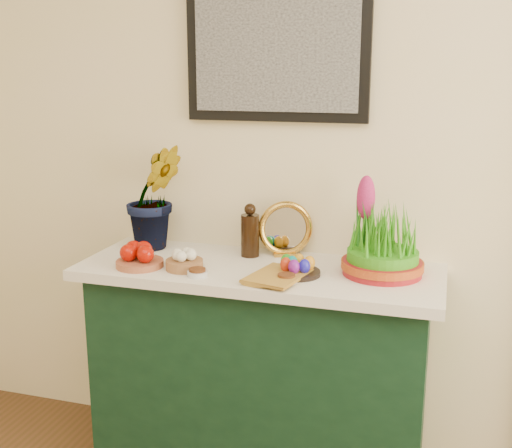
# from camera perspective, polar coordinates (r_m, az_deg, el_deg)

# --- Properties ---
(sideboard) EXTENTS (1.30, 0.45, 0.85)m
(sideboard) POSITION_cam_1_polar(r_m,az_deg,el_deg) (2.67, 0.32, -13.30)
(sideboard) COLOR #12321D
(sideboard) RESTS_ON ground
(tablecloth) EXTENTS (1.40, 0.55, 0.04)m
(tablecloth) POSITION_cam_1_polar(r_m,az_deg,el_deg) (2.50, 0.33, -4.19)
(tablecloth) COLOR white
(tablecloth) RESTS_ON sideboard
(hyacinth_green) EXTENTS (0.39, 0.38, 0.59)m
(hyacinth_green) POSITION_cam_1_polar(r_m,az_deg,el_deg) (2.72, -9.04, 3.89)
(hyacinth_green) COLOR #206A17
(hyacinth_green) RESTS_ON tablecloth
(apple_bowl) EXTENTS (0.23, 0.23, 0.09)m
(apple_bowl) POSITION_cam_1_polar(r_m,az_deg,el_deg) (2.52, -10.31, -2.90)
(apple_bowl) COLOR #A15638
(apple_bowl) RESTS_ON tablecloth
(garlic_basket) EXTENTS (0.19, 0.19, 0.08)m
(garlic_basket) POSITION_cam_1_polar(r_m,az_deg,el_deg) (2.46, -6.39, -3.29)
(garlic_basket) COLOR #A26B41
(garlic_basket) RESTS_ON tablecloth
(vinegar_cruet) EXTENTS (0.08, 0.08, 0.22)m
(vinegar_cruet) POSITION_cam_1_polar(r_m,az_deg,el_deg) (2.60, -0.53, -0.80)
(vinegar_cruet) COLOR black
(vinegar_cruet) RESTS_ON tablecloth
(mirror) EXTENTS (0.22, 0.14, 0.23)m
(mirror) POSITION_cam_1_polar(r_m,az_deg,el_deg) (2.62, 2.64, -0.47)
(mirror) COLOR gold
(mirror) RESTS_ON tablecloth
(book) EXTENTS (0.21, 0.27, 0.03)m
(book) POSITION_cam_1_polar(r_m,az_deg,el_deg) (2.37, -0.01, -4.28)
(book) COLOR #B2822E
(book) RESTS_ON tablecloth
(spice_dish_left) EXTENTS (0.08, 0.08, 0.03)m
(spice_dish_left) POSITION_cam_1_polar(r_m,az_deg,el_deg) (2.38, -5.23, -4.33)
(spice_dish_left) COLOR silver
(spice_dish_left) RESTS_ON tablecloth
(spice_dish_right) EXTENTS (0.08, 0.08, 0.03)m
(spice_dish_right) POSITION_cam_1_polar(r_m,az_deg,el_deg) (2.31, 2.71, -4.86)
(spice_dish_right) COLOR silver
(spice_dish_right) RESTS_ON tablecloth
(egg_plate) EXTENTS (0.19, 0.19, 0.07)m
(egg_plate) POSITION_cam_1_polar(r_m,az_deg,el_deg) (2.39, 3.60, -3.89)
(egg_plate) COLOR black
(egg_plate) RESTS_ON tablecloth
(hyacinth_pink) EXTENTS (0.11, 0.11, 0.36)m
(hyacinth_pink) POSITION_cam_1_polar(r_m,az_deg,el_deg) (2.47, 9.64, -0.24)
(hyacinth_pink) COLOR brown
(hyacinth_pink) RESTS_ON tablecloth
(wheatgrass_sabzeh) EXTENTS (0.31, 0.31, 0.25)m
(wheatgrass_sabzeh) POSITION_cam_1_polar(r_m,az_deg,el_deg) (2.41, 11.23, -1.94)
(wheatgrass_sabzeh) COLOR maroon
(wheatgrass_sabzeh) RESTS_ON tablecloth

